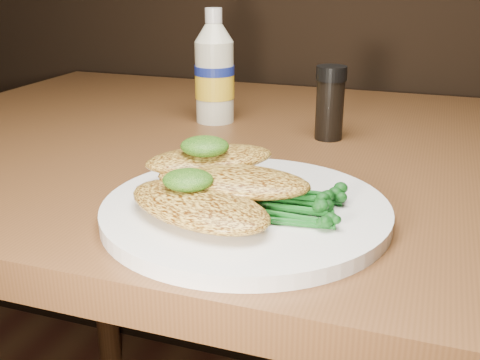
% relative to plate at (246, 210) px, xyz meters
% --- Properties ---
extents(plate, '(0.28, 0.28, 0.01)m').
position_rel_plate_xyz_m(plate, '(0.00, 0.00, 0.00)').
color(plate, white).
rests_on(plate, dining_table).
extents(chicken_front, '(0.17, 0.13, 0.02)m').
position_rel_plate_xyz_m(chicken_front, '(-0.03, -0.05, 0.02)').
color(chicken_front, gold).
rests_on(chicken_front, plate).
extents(chicken_mid, '(0.16, 0.08, 0.02)m').
position_rel_plate_xyz_m(chicken_mid, '(-0.01, 0.00, 0.03)').
color(chicken_mid, gold).
rests_on(chicken_mid, plate).
extents(chicken_back, '(0.15, 0.14, 0.02)m').
position_rel_plate_xyz_m(chicken_back, '(-0.05, 0.04, 0.03)').
color(chicken_back, gold).
rests_on(chicken_back, plate).
extents(pesto_front, '(0.05, 0.05, 0.02)m').
position_rel_plate_xyz_m(pesto_front, '(-0.04, -0.03, 0.04)').
color(pesto_front, '#0B3207').
rests_on(pesto_front, chicken_front).
extents(pesto_back, '(0.05, 0.05, 0.02)m').
position_rel_plate_xyz_m(pesto_back, '(-0.05, 0.03, 0.05)').
color(pesto_back, '#0B3207').
rests_on(pesto_back, chicken_back).
extents(broccolini_bundle, '(0.15, 0.13, 0.02)m').
position_rel_plate_xyz_m(broccolini_bundle, '(0.04, -0.00, 0.02)').
color(broccolini_bundle, '#115017').
rests_on(broccolini_bundle, plate).
extents(mayo_bottle, '(0.07, 0.07, 0.17)m').
position_rel_plate_xyz_m(mayo_bottle, '(-0.16, 0.33, 0.08)').
color(mayo_bottle, beige).
rests_on(mayo_bottle, dining_table).
extents(pepper_grinder, '(0.06, 0.06, 0.10)m').
position_rel_plate_xyz_m(pepper_grinder, '(0.02, 0.29, 0.04)').
color(pepper_grinder, black).
rests_on(pepper_grinder, dining_table).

